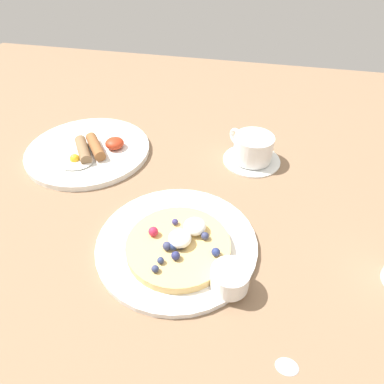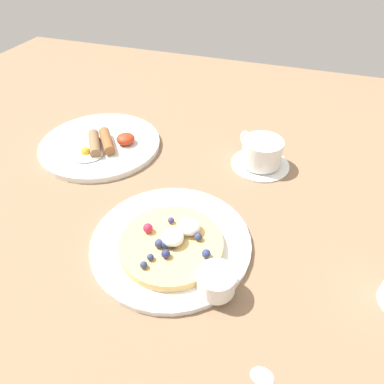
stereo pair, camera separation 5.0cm
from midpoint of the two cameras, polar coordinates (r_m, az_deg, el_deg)
ground_plane at (r=61.04cm, az=-7.09°, el=-6.30°), size 173.11×158.19×3.00cm
pancake_plate at (r=56.09cm, az=-5.12°, el=-8.54°), size 25.71×25.71×1.01cm
pancake_with_berries at (r=53.88cm, az=-4.83°, el=-8.75°), size 16.18×16.18×3.57cm
syrup_ramekin at (r=49.14cm, az=3.29°, el=-14.14°), size 5.43×5.43×3.36cm
breakfast_plate at (r=79.74cm, az=-18.51°, el=6.47°), size 26.47×26.47×1.23cm
fried_breakfast at (r=76.77cm, az=-18.06°, el=6.59°), size 11.81×12.05×2.50cm
coffee_saucer at (r=74.08cm, az=7.91°, el=5.27°), size 12.07×12.07×0.64cm
coffee_cup at (r=72.45cm, az=8.05°, el=7.29°), size 9.71×8.76×5.27cm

